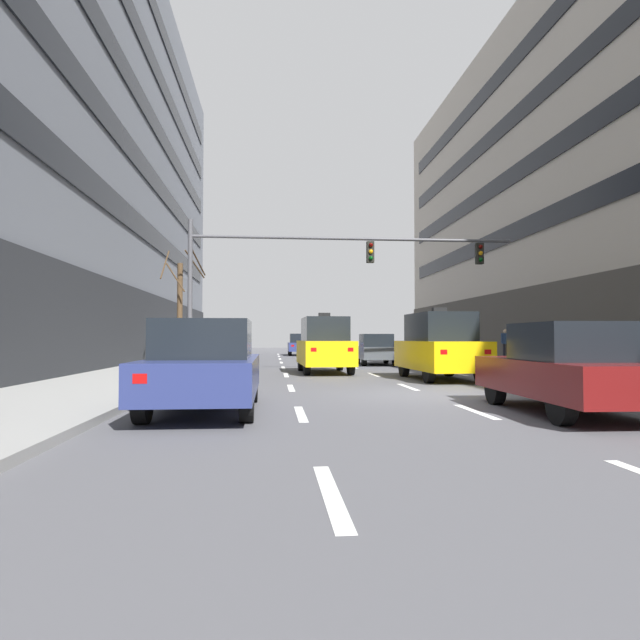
{
  "coord_description": "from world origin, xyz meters",
  "views": [
    {
      "loc": [
        -3.76,
        -12.75,
        1.37
      ],
      "look_at": [
        -0.77,
        20.83,
        2.47
      ],
      "focal_mm": 30.32,
      "sensor_mm": 36.0,
      "label": 1
    }
  ],
  "objects": [
    {
      "name": "ground_plane",
      "position": [
        0.0,
        0.0,
        0.0
      ],
      "size": [
        120.0,
        120.0,
        0.0
      ],
      "primitive_type": "plane",
      "color": "#515156"
    },
    {
      "name": "sidewalk_left",
      "position": [
        -8.47,
        0.0,
        0.07
      ],
      "size": [
        3.97,
        80.0,
        0.14
      ],
      "primitive_type": "cube",
      "color": "gray",
      "rests_on": "ground"
    },
    {
      "name": "lane_stripe_l1_s2",
      "position": [
        -3.24,
        -8.0,
        0.0
      ],
      "size": [
        0.16,
        2.0,
        0.01
      ],
      "primitive_type": "cube",
      "color": "silver",
      "rests_on": "ground"
    },
    {
      "name": "lane_stripe_l1_s3",
      "position": [
        -3.24,
        -3.0,
        0.0
      ],
      "size": [
        0.16,
        2.0,
        0.01
      ],
      "primitive_type": "cube",
      "color": "silver",
      "rests_on": "ground"
    },
    {
      "name": "lane_stripe_l1_s4",
      "position": [
        -3.24,
        2.0,
        0.0
      ],
      "size": [
        0.16,
        2.0,
        0.01
      ],
      "primitive_type": "cube",
      "color": "silver",
      "rests_on": "ground"
    },
    {
      "name": "lane_stripe_l1_s5",
      "position": [
        -3.24,
        7.0,
        0.0
      ],
      "size": [
        0.16,
        2.0,
        0.01
      ],
      "primitive_type": "cube",
      "color": "silver",
      "rests_on": "ground"
    },
    {
      "name": "lane_stripe_l1_s6",
      "position": [
        -3.24,
        12.0,
        0.0
      ],
      "size": [
        0.16,
        2.0,
        0.01
      ],
      "primitive_type": "cube",
      "color": "silver",
      "rests_on": "ground"
    },
    {
      "name": "lane_stripe_l1_s7",
      "position": [
        -3.24,
        17.0,
        0.0
      ],
      "size": [
        0.16,
        2.0,
        0.01
      ],
      "primitive_type": "cube",
      "color": "silver",
      "rests_on": "ground"
    },
    {
      "name": "lane_stripe_l1_s8",
      "position": [
        -3.24,
        22.0,
        0.0
      ],
      "size": [
        0.16,
        2.0,
        0.01
      ],
      "primitive_type": "cube",
      "color": "silver",
      "rests_on": "ground"
    },
    {
      "name": "lane_stripe_l1_s9",
      "position": [
        -3.24,
        27.0,
        0.0
      ],
      "size": [
        0.16,
        2.0,
        0.01
      ],
      "primitive_type": "cube",
      "color": "silver",
      "rests_on": "ground"
    },
    {
      "name": "lane_stripe_l1_s10",
      "position": [
        -3.24,
        32.0,
        0.0
      ],
      "size": [
        0.16,
        2.0,
        0.01
      ],
      "primitive_type": "cube",
      "color": "silver",
      "rests_on": "ground"
    },
    {
      "name": "lane_stripe_l2_s3",
      "position": [
        0.0,
        -3.0,
        0.0
      ],
      "size": [
        0.16,
        2.0,
        0.01
      ],
      "primitive_type": "cube",
      "color": "silver",
      "rests_on": "ground"
    },
    {
      "name": "lane_stripe_l2_s4",
      "position": [
        0.0,
        2.0,
        0.0
      ],
      "size": [
        0.16,
        2.0,
        0.01
      ],
      "primitive_type": "cube",
      "color": "silver",
      "rests_on": "ground"
    },
    {
      "name": "lane_stripe_l2_s5",
      "position": [
        0.0,
        7.0,
        0.0
      ],
      "size": [
        0.16,
        2.0,
        0.01
      ],
      "primitive_type": "cube",
      "color": "silver",
      "rests_on": "ground"
    },
    {
      "name": "lane_stripe_l2_s6",
      "position": [
        0.0,
        12.0,
        0.0
      ],
      "size": [
        0.16,
        2.0,
        0.01
      ],
      "primitive_type": "cube",
      "color": "silver",
      "rests_on": "ground"
    },
    {
      "name": "lane_stripe_l2_s7",
      "position": [
        0.0,
        17.0,
        0.0
      ],
      "size": [
        0.16,
        2.0,
        0.01
      ],
      "primitive_type": "cube",
      "color": "silver",
      "rests_on": "ground"
    },
    {
      "name": "lane_stripe_l2_s8",
      "position": [
        0.0,
        22.0,
        0.0
      ],
      "size": [
        0.16,
        2.0,
        0.01
      ],
      "primitive_type": "cube",
      "color": "silver",
      "rests_on": "ground"
    },
    {
      "name": "lane_stripe_l2_s9",
      "position": [
        0.0,
        27.0,
        0.0
      ],
      "size": [
        0.16,
        2.0,
        0.01
      ],
      "primitive_type": "cube",
      "color": "silver",
      "rests_on": "ground"
    },
    {
      "name": "lane_stripe_l2_s10",
      "position": [
        0.0,
        32.0,
        0.0
      ],
      "size": [
        0.16,
        2.0,
        0.01
      ],
      "primitive_type": "cube",
      "color": "silver",
      "rests_on": "ground"
    },
    {
      "name": "lane_stripe_l3_s3",
      "position": [
        3.24,
        -3.0,
        0.0
      ],
      "size": [
        0.16,
        2.0,
        0.01
      ],
      "primitive_type": "cube",
      "color": "silver",
      "rests_on": "ground"
    },
    {
      "name": "lane_stripe_l3_s4",
      "position": [
        3.24,
        2.0,
        0.0
      ],
      "size": [
        0.16,
        2.0,
        0.01
      ],
      "primitive_type": "cube",
      "color": "silver",
      "rests_on": "ground"
    },
    {
      "name": "lane_stripe_l3_s5",
      "position": [
        3.24,
        7.0,
        0.0
      ],
      "size": [
        0.16,
        2.0,
        0.01
      ],
      "primitive_type": "cube",
      "color": "silver",
      "rests_on": "ground"
    },
    {
      "name": "lane_stripe_l3_s6",
      "position": [
        3.24,
        12.0,
        0.0
      ],
      "size": [
        0.16,
        2.0,
        0.01
      ],
      "primitive_type": "cube",
      "color": "silver",
      "rests_on": "ground"
    },
    {
      "name": "lane_stripe_l3_s7",
      "position": [
        3.24,
        17.0,
        0.0
      ],
      "size": [
        0.16,
        2.0,
        0.01
      ],
      "primitive_type": "cube",
      "color": "silver",
      "rests_on": "ground"
    },
    {
      "name": "lane_stripe_l3_s8",
      "position": [
        3.24,
        22.0,
        0.0
      ],
      "size": [
        0.16,
        2.0,
        0.01
      ],
      "primitive_type": "cube",
      "color": "silver",
      "rests_on": "ground"
    },
    {
      "name": "lane_stripe_l3_s9",
      "position": [
        3.24,
        27.0,
        0.0
      ],
      "size": [
        0.16,
        2.0,
        0.01
      ],
      "primitive_type": "cube",
      "color": "silver",
      "rests_on": "ground"
    },
    {
      "name": "lane_stripe_l3_s10",
      "position": [
        3.24,
        32.0,
        0.0
      ],
      "size": [
        0.16,
        2.0,
        0.01
      ],
      "primitive_type": "cube",
      "color": "silver",
      "rests_on": "ground"
    },
    {
      "name": "car_driving_0",
      "position": [
        -4.99,
        -2.59,
        0.84
      ],
      "size": [
        1.91,
        4.54,
        1.7
      ],
      "color": "black",
      "rests_on": "ground"
    },
    {
      "name": "car_driving_1",
      "position": [
        1.48,
        14.27,
        0.77
      ],
      "size": [
        1.89,
        4.21,
        1.55
      ],
      "color": "black",
      "rests_on": "ground"
    },
    {
      "name": "taxi_driving_2",
      "position": [
        -1.71,
        8.27,
        1.08
      ],
      "size": [
        1.98,
        4.51,
        2.34
      ],
      "color": "black",
      "rests_on": "ground"
    },
    {
      "name": "taxi_driving_3",
      "position": [
        1.73,
        4.58,
        1.09
      ],
      "size": [
        2.01,
        4.55,
        2.36
      ],
      "color": "black",
      "rests_on": "ground"
    },
    {
      "name": "car_driving_4",
      "position": [
        1.58,
        -3.4,
        0.81
      ],
      "size": [
        1.96,
        4.43,
        1.64
      ],
      "color": "black",
      "rests_on": "ground"
    },
    {
      "name": "car_driving_5",
      "position": [
        -1.56,
        29.13,
        0.82
      ],
      "size": [
        1.91,
        4.48,
        1.67
      ],
      "color": "black",
      "rests_on": "ground"
    },
    {
      "name": "traffic_signal_0",
      "position": [
        -2.06,
        8.16,
        4.3
      ],
      "size": [
        12.78,
        0.34,
        5.78
      ],
      "color": "#4C4C51",
      "rests_on": "sidewalk_left"
    },
    {
      "name": "street_tree_0",
      "position": [
        -8.05,
        12.99,
        2.75
      ],
      "size": [
        1.92,
        1.9,
        5.47
      ],
      "color": "#4C3823",
      "rests_on": "sidewalk_left"
    },
    {
      "name": "pedestrian_0",
      "position": [
        9.51,
        16.98,
        1.13
      ],
      "size": [
        0.53,
        0.23,
        1.71
      ],
      "color": "black",
      "rests_on": "sidewalk_right"
    },
    {
      "name": "pedestrian_1",
      "position": [
        9.18,
        8.69,
        1.12
      ],
      "size": [
        0.5,
        0.3,
        1.68
      ],
      "color": "black",
      "rests_on": "sidewalk_right"
    }
  ]
}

